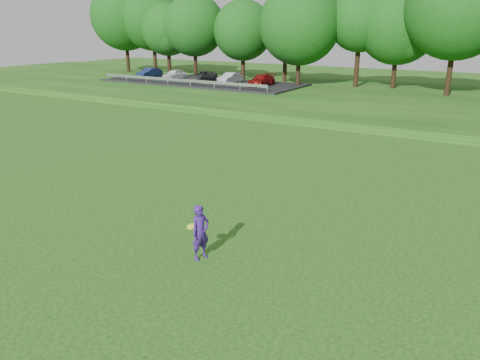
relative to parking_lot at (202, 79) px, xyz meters
The scene contains 6 objects.
ground 40.51m from the parking_lot, 54.12° to the right, with size 140.00×140.00×0.00m, color #0D460F.
berm 23.78m from the parking_lot, ahead, with size 130.00×30.00×0.60m, color #0D460F.
walking_path 26.99m from the parking_lot, 28.36° to the right, with size 130.00×1.60×0.04m, color gray.
treeline 25.30m from the parking_lot, 12.33° to the left, with size 104.00×7.00×15.00m, color #114810, non-canonical shape.
parking_lot is the anchor object (origin of this frame).
woman 42.10m from the parking_lot, 54.32° to the right, with size 0.65×0.74×1.78m.
Camera 1 is at (8.77, -12.06, 6.99)m, focal length 35.00 mm.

